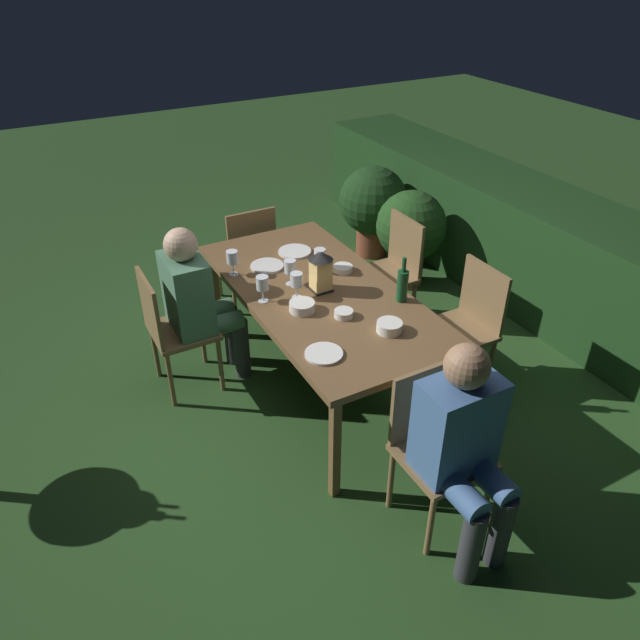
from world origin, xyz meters
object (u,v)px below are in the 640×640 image
at_px(chair_side_right_a, 392,268).
at_px(person_in_green, 198,300).
at_px(wine_glass_a, 262,284).
at_px(bowl_olives, 389,326).
at_px(wine_glass_c, 290,268).
at_px(plate_b, 324,354).
at_px(bowl_bread, 344,313).
at_px(potted_plant_corner, 411,230).
at_px(bowl_salad, 343,268).
at_px(person_in_blue, 464,443).
at_px(lantern_centerpiece, 321,270).
at_px(green_bottle_on_table, 402,285).
at_px(plate_a, 295,252).
at_px(wine_glass_e, 297,281).
at_px(chair_head_far, 435,441).
at_px(potted_plant_by_hedge, 373,204).
at_px(plate_c, 267,266).
at_px(chair_side_right_b, 467,322).
at_px(wine_glass_b, 232,258).
at_px(chair_head_near, 248,252).
at_px(wine_glass_d, 320,256).
at_px(bowl_dip, 302,306).
at_px(chair_side_left_a, 172,327).
at_px(dining_table, 320,297).

bearing_deg(chair_side_right_a, person_in_green, -90.00).
xyz_separation_m(wine_glass_a, bowl_olives, (0.64, 0.49, -0.09)).
relative_size(wine_glass_c, plate_b, 0.82).
distance_m(bowl_bread, potted_plant_corner, 1.86).
bearing_deg(bowl_salad, person_in_blue, -9.23).
xyz_separation_m(person_in_green, wine_glass_a, (0.39, 0.30, 0.22)).
bearing_deg(lantern_centerpiece, green_bottle_on_table, 47.59).
height_order(plate_a, bowl_olives, bowl_olives).
xyz_separation_m(chair_side_right_a, wine_glass_e, (0.45, -1.03, 0.38)).
bearing_deg(green_bottle_on_table, bowl_bread, -91.05).
bearing_deg(lantern_centerpiece, chair_head_far, -0.25).
xyz_separation_m(person_in_green, potted_plant_by_hedge, (-1.10, 2.06, -0.13)).
distance_m(plate_c, potted_plant_corner, 1.60).
height_order(person_in_blue, green_bottle_on_table, person_in_blue).
distance_m(chair_side_right_b, wine_glass_b, 1.59).
bearing_deg(wine_glass_c, bowl_salad, 88.07).
height_order(chair_side_right_a, chair_head_near, same).
distance_m(chair_head_near, wine_glass_a, 1.28).
distance_m(lantern_centerpiece, wine_glass_e, 0.18).
height_order(wine_glass_d, bowl_bread, wine_glass_d).
relative_size(bowl_olives, bowl_salad, 1.13).
distance_m(chair_side_right_b, potted_plant_corner, 1.40).
distance_m(lantern_centerpiece, bowl_salad, 0.32).
bearing_deg(plate_b, plate_a, 160.68).
bearing_deg(wine_glass_c, green_bottle_on_table, 44.94).
distance_m(wine_glass_b, bowl_bread, 0.88).
xyz_separation_m(person_in_green, bowl_dip, (0.60, 0.46, 0.14)).
height_order(chair_head_near, bowl_olives, chair_head_near).
bearing_deg(wine_glass_c, plate_c, -172.81).
distance_m(wine_glass_d, wine_glass_e, 0.36).
bearing_deg(chair_side_right_b, person_in_green, -119.73).
bearing_deg(bowl_dip, plate_b, -12.63).
bearing_deg(plate_b, potted_plant_corner, 131.88).
height_order(plate_c, bowl_salad, bowl_salad).
bearing_deg(chair_head_far, potted_plant_corner, 147.10).
relative_size(chair_side_right_a, wine_glass_c, 5.15).
xyz_separation_m(plate_b, potted_plant_corner, (-1.49, 1.67, -0.24)).
relative_size(chair_side_right_b, wine_glass_d, 5.15).
height_order(wine_glass_a, bowl_olives, wine_glass_a).
bearing_deg(chair_side_left_a, wine_glass_d, 76.97).
distance_m(green_bottle_on_table, wine_glass_e, 0.64).
distance_m(chair_side_left_a, plate_c, 0.75).
bearing_deg(bowl_bread, chair_head_near, 179.05).
xyz_separation_m(dining_table, plate_b, (0.62, -0.31, 0.06)).
distance_m(chair_head_far, chair_side_left_a, 1.86).
xyz_separation_m(dining_table, potted_plant_by_hedge, (-1.54, 1.40, -0.18)).
relative_size(chair_side_left_a, wine_glass_d, 5.15).
relative_size(chair_side_left_a, potted_plant_corner, 1.02).
bearing_deg(person_in_blue, chair_head_far, -180.00).
height_order(wine_glass_e, potted_plant_corner, wine_glass_e).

